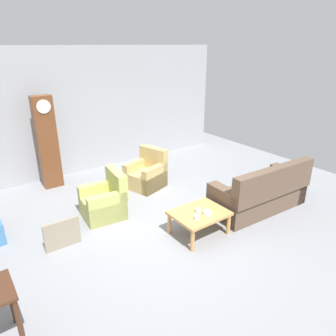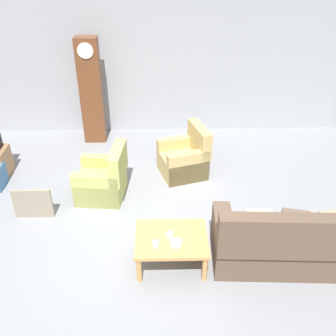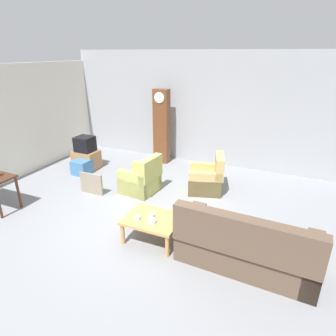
# 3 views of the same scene
# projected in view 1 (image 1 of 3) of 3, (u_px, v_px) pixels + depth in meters

# --- Properties ---
(ground_plane) EXTENTS (10.40, 10.40, 0.00)m
(ground_plane) POSITION_uv_depth(u_px,v_px,m) (162.00, 226.00, 5.94)
(ground_plane) COLOR gray
(garage_door_wall) EXTENTS (8.40, 0.16, 3.20)m
(garage_door_wall) POSITION_uv_depth(u_px,v_px,m) (82.00, 111.00, 8.06)
(garage_door_wall) COLOR #9EA0A5
(garage_door_wall) RESTS_ON ground_plane
(couch_floral) EXTENTS (2.14, 0.98, 1.04)m
(couch_floral) POSITION_uv_depth(u_px,v_px,m) (261.00, 194.00, 6.40)
(couch_floral) COLOR brown
(couch_floral) RESTS_ON ground_plane
(armchair_olive_near) EXTENTS (0.86, 0.84, 0.92)m
(armchair_olive_near) POSITION_uv_depth(u_px,v_px,m) (105.00, 202.00, 6.19)
(armchair_olive_near) COLOR tan
(armchair_olive_near) RESTS_ON ground_plane
(armchair_olive_far) EXTENTS (0.97, 0.95, 0.92)m
(armchair_olive_far) POSITION_uv_depth(u_px,v_px,m) (147.00, 175.00, 7.47)
(armchair_olive_far) COLOR tan
(armchair_olive_far) RESTS_ON ground_plane
(coffee_table_wood) EXTENTS (0.96, 0.76, 0.44)m
(coffee_table_wood) POSITION_uv_depth(u_px,v_px,m) (199.00, 215.00, 5.56)
(coffee_table_wood) COLOR tan
(coffee_table_wood) RESTS_ON ground_plane
(grandfather_clock) EXTENTS (0.44, 0.30, 2.18)m
(grandfather_clock) POSITION_uv_depth(u_px,v_px,m) (47.00, 143.00, 7.21)
(grandfather_clock) COLOR brown
(grandfather_clock) RESTS_ON ground_plane
(framed_picture_leaning) EXTENTS (0.60, 0.05, 0.51)m
(framed_picture_leaning) POSITION_uv_depth(u_px,v_px,m) (62.00, 234.00, 5.23)
(framed_picture_leaning) COLOR gray
(framed_picture_leaning) RESTS_ON ground_plane
(cup_white_porcelain) EXTENTS (0.09, 0.09, 0.08)m
(cup_white_porcelain) POSITION_uv_depth(u_px,v_px,m) (198.00, 210.00, 5.52)
(cup_white_porcelain) COLOR white
(cup_white_porcelain) RESTS_ON coffee_table_wood
(cup_blue_rimmed) EXTENTS (0.09, 0.09, 0.08)m
(cup_blue_rimmed) POSITION_uv_depth(u_px,v_px,m) (197.00, 218.00, 5.29)
(cup_blue_rimmed) COLOR silver
(cup_blue_rimmed) RESTS_ON coffee_table_wood
(bowl_white_stacked) EXTENTS (0.15, 0.15, 0.06)m
(bowl_white_stacked) POSITION_uv_depth(u_px,v_px,m) (207.00, 213.00, 5.45)
(bowl_white_stacked) COLOR white
(bowl_white_stacked) RESTS_ON coffee_table_wood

